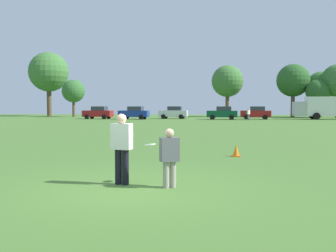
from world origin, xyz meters
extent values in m
plane|color=#47702D|center=(0.00, 0.00, 0.00)|extent=(143.67, 143.67, 0.00)
cylinder|color=black|center=(-0.40, 0.45, 0.43)|extent=(0.17, 0.17, 0.87)
cylinder|color=black|center=(-0.21, 0.42, 0.43)|extent=(0.17, 0.17, 0.87)
cube|color=silver|center=(-0.30, 0.43, 1.19)|extent=(0.53, 0.36, 0.63)
sphere|color=#D8AD8C|center=(-0.30, 0.43, 1.62)|extent=(0.24, 0.24, 0.24)
cylinder|color=gray|center=(0.98, 0.22, 0.31)|extent=(0.15, 0.15, 0.63)
cylinder|color=gray|center=(0.82, 0.16, 0.31)|extent=(0.15, 0.15, 0.63)
cube|color=#595960|center=(0.90, 0.19, 0.91)|extent=(0.49, 0.40, 0.56)
sphere|color=#D8AD8C|center=(0.90, 0.19, 1.30)|extent=(0.22, 0.22, 0.22)
cylinder|color=white|center=(0.36, 0.67, 0.97)|extent=(0.27, 0.27, 0.07)
cube|color=#D8590C|center=(2.87, 5.81, 0.01)|extent=(0.32, 0.32, 0.03)
cone|color=orange|center=(2.87, 5.81, 0.26)|extent=(0.24, 0.24, 0.45)
cube|color=maroon|center=(-14.15, 43.79, 0.78)|extent=(4.31, 2.09, 0.90)
cube|color=#2D333D|center=(-13.90, 43.77, 1.50)|extent=(2.11, 1.77, 0.64)
cylinder|color=black|center=(-15.52, 42.88, 0.33)|extent=(0.67, 0.27, 0.66)
cylinder|color=black|center=(-15.38, 44.88, 0.33)|extent=(0.67, 0.27, 0.66)
cylinder|color=black|center=(-12.92, 42.70, 0.33)|extent=(0.67, 0.27, 0.66)
cylinder|color=black|center=(-12.78, 44.70, 0.33)|extent=(0.67, 0.27, 0.66)
cube|color=navy|center=(-8.72, 43.24, 0.78)|extent=(4.31, 2.09, 0.90)
cube|color=#2D333D|center=(-8.47, 43.23, 1.50)|extent=(2.11, 1.77, 0.64)
cylinder|color=black|center=(-10.09, 42.34, 0.33)|extent=(0.67, 0.27, 0.66)
cylinder|color=black|center=(-9.95, 44.33, 0.33)|extent=(0.67, 0.27, 0.66)
cylinder|color=black|center=(-7.49, 42.16, 0.33)|extent=(0.67, 0.27, 0.66)
cylinder|color=black|center=(-7.35, 44.15, 0.33)|extent=(0.67, 0.27, 0.66)
cube|color=silver|center=(-3.35, 45.91, 0.78)|extent=(4.31, 2.09, 0.90)
cube|color=#2D333D|center=(-3.10, 45.89, 1.50)|extent=(2.11, 1.77, 0.64)
cylinder|color=black|center=(-4.72, 45.00, 0.33)|extent=(0.67, 0.27, 0.66)
cylinder|color=black|center=(-4.58, 47.00, 0.33)|extent=(0.67, 0.27, 0.66)
cylinder|color=black|center=(-2.12, 44.82, 0.33)|extent=(0.67, 0.27, 0.66)
cylinder|color=black|center=(-1.98, 46.82, 0.33)|extent=(0.67, 0.27, 0.66)
cube|color=#0C4C2D|center=(3.72, 43.57, 0.78)|extent=(4.31, 2.09, 0.90)
cube|color=#2D333D|center=(3.97, 43.55, 1.50)|extent=(2.11, 1.77, 0.64)
cylinder|color=black|center=(2.36, 42.66, 0.33)|extent=(0.67, 0.27, 0.66)
cylinder|color=black|center=(2.49, 44.66, 0.33)|extent=(0.67, 0.27, 0.66)
cylinder|color=black|center=(4.95, 42.48, 0.33)|extent=(0.67, 0.27, 0.66)
cylinder|color=black|center=(5.09, 44.48, 0.33)|extent=(0.67, 0.27, 0.66)
cube|color=maroon|center=(8.46, 45.00, 0.78)|extent=(4.31, 2.09, 0.90)
cube|color=#2D333D|center=(8.71, 44.98, 1.50)|extent=(2.11, 1.77, 0.64)
cylinder|color=black|center=(7.09, 44.10, 0.33)|extent=(0.67, 0.27, 0.66)
cylinder|color=black|center=(7.23, 46.09, 0.33)|extent=(0.67, 0.27, 0.66)
cylinder|color=black|center=(9.69, 43.91, 0.33)|extent=(0.67, 0.27, 0.66)
cylinder|color=black|center=(9.83, 45.91, 0.33)|extent=(0.67, 0.27, 0.66)
cube|color=white|center=(18.91, 45.45, 1.83)|extent=(6.96, 2.97, 2.70)
cube|color=#B2B2B7|center=(14.72, 45.75, 1.48)|extent=(1.96, 2.42, 2.00)
cylinder|color=black|center=(16.61, 44.24, 0.48)|extent=(0.98, 0.35, 0.96)
cylinder|color=black|center=(16.81, 46.97, 0.48)|extent=(0.98, 0.35, 0.96)
cylinder|color=#4C4C51|center=(7.01, 40.97, 0.40)|extent=(0.15, 0.15, 0.79)
cylinder|color=#4C4C51|center=(7.11, 41.10, 0.40)|extent=(0.15, 0.15, 0.79)
cube|color=silver|center=(7.06, 41.03, 1.08)|extent=(0.46, 0.49, 0.56)
sphere|color=tan|center=(7.06, 41.03, 1.46)|extent=(0.22, 0.22, 0.22)
cylinder|color=brown|center=(-27.27, 56.73, 2.51)|extent=(0.84, 0.84, 5.03)
sphere|color=#3D7033|center=(-27.27, 56.73, 8.08)|extent=(7.18, 7.18, 7.18)
cylinder|color=brown|center=(-21.35, 53.32, 1.38)|extent=(0.46, 0.46, 2.77)
sphere|color=#33662D|center=(-21.35, 53.32, 4.45)|extent=(3.95, 3.95, 3.95)
cylinder|color=brown|center=(5.08, 56.69, 1.92)|extent=(0.64, 0.64, 3.85)
sphere|color=#3D7033|center=(5.08, 56.69, 6.19)|extent=(5.50, 5.50, 5.50)
cylinder|color=brown|center=(15.81, 55.19, 1.91)|extent=(0.64, 0.64, 3.81)
sphere|color=#285623|center=(15.81, 55.19, 6.12)|extent=(5.44, 5.44, 5.44)
cylinder|color=brown|center=(19.11, 52.80, 1.31)|extent=(0.44, 0.44, 2.63)
sphere|color=#285623|center=(19.11, 52.80, 4.22)|extent=(3.75, 3.75, 3.75)
cylinder|color=brown|center=(20.49, 55.82, 1.64)|extent=(0.55, 0.55, 3.29)
sphere|color=#33662D|center=(20.49, 55.82, 5.28)|extent=(4.69, 4.69, 4.69)
camera|label=1|loc=(1.80, -8.40, 1.94)|focal=39.50mm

